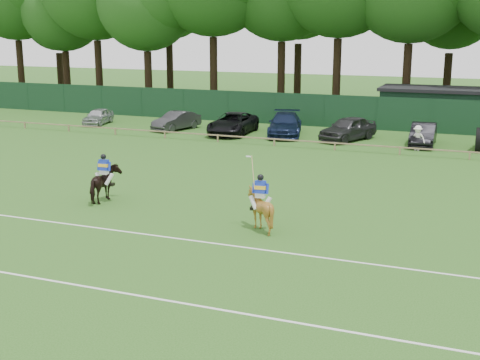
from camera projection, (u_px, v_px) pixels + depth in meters
The scene contains 17 objects.
ground at pixel (199, 232), 24.31m from camera, with size 160.00×160.00×0.00m, color #1E4C14.
horse_dark at pixel (105, 184), 28.30m from camera, with size 0.86×1.88×1.59m, color black.
horse_chestnut at pixel (260, 209), 24.40m from camera, with size 1.30×1.47×1.61m, color brown.
sedan_silver at pixel (98, 116), 50.63m from camera, with size 1.48×3.68×1.25m, color #B2B5B8.
sedan_grey at pixel (176, 121), 47.93m from camera, with size 1.44×4.13×1.36m, color #2E2E30.
suv_black at pixel (233, 123), 46.07m from camera, with size 2.52×5.47×1.52m, color black.
sedan_navy at pixel (285, 124), 45.40m from camera, with size 2.23×5.48×1.59m, color #101A35.
hatch_grey at pixel (348, 128), 43.53m from camera, with size 1.91×4.75×1.62m, color #2E2D30.
estate_black at pixel (423, 134), 41.72m from camera, with size 1.53×4.38×1.44m, color black.
spectator_left at pixel (418, 138), 39.96m from camera, with size 1.02×0.58×1.57m, color white.
rider_dark at pixel (104, 168), 28.12m from camera, with size 0.94×0.41×1.41m.
rider_chestnut at pixel (260, 191), 24.22m from camera, with size 0.94×0.55×2.05m.
pitch_lines at pixel (154, 263), 21.14m from camera, with size 60.00×5.10×0.01m.
pitch_rail at pixel (319, 142), 40.49m from camera, with size 62.10×0.10×0.50m.
perimeter_fence at pixel (350, 112), 48.44m from camera, with size 92.08×0.08×2.50m.
utility_shed at pixel (436, 107), 48.95m from camera, with size 8.40×4.40×3.04m.
tree_row at pixel (392, 116), 55.26m from camera, with size 96.00×12.00×21.00m, color #26561C, non-canonical shape.
Camera 1 is at (9.93, -20.99, 7.63)m, focal length 48.00 mm.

